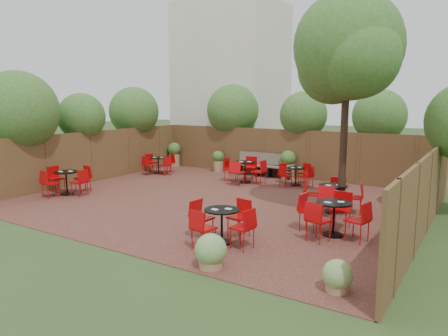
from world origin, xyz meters
The scene contains 13 objects.
ground centered at (0.00, 0.00, 0.00)m, with size 80.00×80.00×0.00m, color #354F23.
courtyard_paving centered at (0.00, 0.00, 0.01)m, with size 12.00×10.00×0.02m, color #391F17.
fence_back centered at (0.00, 5.00, 1.00)m, with size 12.00×0.08×2.00m, color brown.
fence_left centered at (-6.00, 0.00, 1.00)m, with size 0.08×10.00×2.00m, color brown.
fence_right centered at (6.00, 0.00, 1.00)m, with size 0.08×10.00×2.00m, color brown.
neighbour_building centered at (-4.50, 8.00, 4.00)m, with size 5.00×4.00×8.00m, color silver.
overhang_foliage centered at (-2.55, 2.15, 2.70)m, with size 15.76×10.78×2.77m.
courtyard_tree centered at (3.73, 0.52, 4.45)m, with size 2.98×2.92×6.08m.
park_bench_left centered at (-1.22, 4.63, 0.52)m, with size 1.62×0.66×0.98m.
park_bench_right centered at (-0.28, 4.63, 0.52)m, with size 1.60×0.59×0.97m.
bistro_tables centered at (0.24, 0.17, 0.47)m, with size 10.78×8.45×0.95m.
planters centered at (-0.95, 3.83, 0.61)m, with size 11.77×4.32×1.16m.
low_shrubs centered at (4.41, -3.60, 0.33)m, with size 3.51×3.27×0.68m.
Camera 1 is at (7.18, -11.05, 3.26)m, focal length 33.81 mm.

